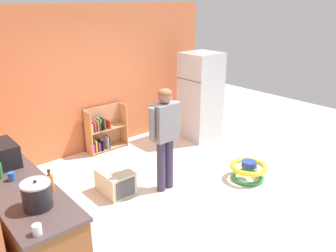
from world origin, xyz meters
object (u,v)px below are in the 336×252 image
bookshelf (103,132)px  standing_person (165,131)px  microwave (0,155)px  pet_carrier (116,182)px  blue_cup (12,176)px  refrigerator (201,96)px  white_cup (37,230)px  baby_walker (248,170)px  kitchen_counter (19,214)px  crock_pot (37,195)px  amber_bottle (50,182)px

bookshelf → standing_person: standing_person is taller
standing_person → microwave: standing_person is taller
pet_carrier → blue_cup: (-1.51, -0.33, 0.77)m
refrigerator → white_cup: bearing=-152.8°
bookshelf → baby_walker: (1.16, -2.56, -0.20)m
bookshelf → baby_walker: bearing=-65.7°
blue_cup → white_cup: 1.11m
refrigerator → kitchen_counter: bearing=-165.4°
crock_pot → blue_cup: size_ratio=3.13×
microwave → amber_bottle: size_ratio=1.95×
amber_bottle → white_cup: (-0.38, -0.60, -0.05)m
kitchen_counter → standing_person: bearing=-2.3°
kitchen_counter → standing_person: 2.20m
microwave → standing_person: bearing=-14.2°
bookshelf → crock_pot: crock_pot is taller
kitchen_counter → blue_cup: bearing=-123.7°
standing_person → baby_walker: 1.60m
refrigerator → bookshelf: bearing=158.0°
refrigerator → blue_cup: size_ratio=18.74×
kitchen_counter → amber_bottle: bearing=-66.1°
amber_bottle → blue_cup: size_ratio=2.59×
baby_walker → pet_carrier: 2.14m
crock_pot → pet_carrier: bearing=34.8°
pet_carrier → blue_cup: 1.72m
kitchen_counter → blue_cup: size_ratio=25.60×
standing_person → pet_carrier: (-0.64, 0.40, -0.78)m
white_cup → kitchen_counter: bearing=82.2°
standing_person → amber_bottle: size_ratio=6.49×
white_cup → baby_walker: bearing=6.0°
microwave → amber_bottle: (0.21, -0.96, -0.04)m
amber_bottle → standing_person: bearing=12.4°
pet_carrier → crock_pot: size_ratio=1.86×
refrigerator → standing_person: bearing=-149.3°
pet_carrier → microwave: size_ratio=1.15×
pet_carrier → amber_bottle: (-1.27, -0.82, 0.82)m
baby_walker → amber_bottle: size_ratio=2.46×
standing_person → white_cup: size_ratio=16.81×
blue_cup → microwave: bearing=87.1°
kitchen_counter → bookshelf: 2.86m
refrigerator → baby_walker: 2.08m
refrigerator → baby_walker: size_ratio=2.95×
pet_carrier → white_cup: white_cup is taller
crock_pot → amber_bottle: (0.22, 0.21, -0.04)m
baby_walker → pet_carrier: pet_carrier is taller
blue_cup → pet_carrier: bearing=12.2°
white_cup → refrigerator: bearing=27.2°
pet_carrier → microwave: 1.72m
bookshelf → baby_walker: size_ratio=1.41×
blue_cup → white_cup: same height
baby_walker → amber_bottle: (-3.13, 0.24, 0.84)m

